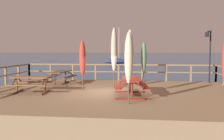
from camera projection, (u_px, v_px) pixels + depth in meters
name	position (u px, v px, depth m)	size (l,w,h in m)	color
ground_plane	(110.00, 108.00, 11.97)	(600.00, 600.00, 0.00)	navy
wooden_deck	(110.00, 100.00, 11.93)	(12.65, 9.30, 0.80)	#846647
railing_waterside_far	(119.00, 69.00, 16.30)	(12.45, 0.10, 1.09)	brown
picnic_table_mid_left	(31.00, 81.00, 11.62)	(1.82, 1.54, 0.78)	brown
picnic_table_mid_centre	(131.00, 83.00, 10.85)	(1.59, 2.24, 0.78)	maroon
picnic_table_front_right	(60.00, 75.00, 14.57)	(1.51, 2.15, 0.78)	brown
patio_umbrella_tall_front	(130.00, 54.00, 10.83)	(0.32, 0.32, 2.90)	#4C3828
patio_umbrella_short_back	(129.00, 58.00, 9.08)	(0.32, 0.32, 2.68)	#4C3828
patio_umbrella_tall_back_left	(114.00, 50.00, 12.81)	(0.32, 0.32, 3.17)	#4C3828
patio_umbrella_short_mid	(144.00, 58.00, 14.44)	(0.32, 0.32, 2.47)	#4C3828
patio_umbrella_tall_mid_right	(83.00, 59.00, 12.36)	(0.32, 0.32, 2.49)	#4C3828
lamp_post_hooked	(209.00, 48.00, 14.86)	(0.46, 0.59, 3.20)	black
sailboat_distant	(117.00, 61.00, 53.15)	(6.08, 2.01, 7.72)	navy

